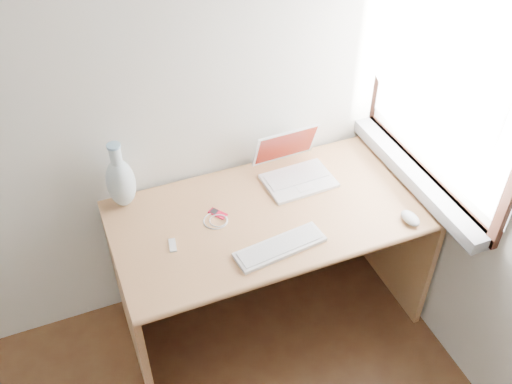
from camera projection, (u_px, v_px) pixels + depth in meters
name	position (u px, v px, depth m)	size (l,w,h in m)	color
window	(441.00, 79.00, 2.26)	(0.11, 0.99, 1.10)	white
desk	(264.00, 233.00, 2.67)	(1.39, 0.69, 0.73)	tan
laptop	(295.00, 168.00, 2.62)	(0.32, 0.27, 0.21)	white
external_keyboard	(280.00, 247.00, 2.30)	(0.39, 0.16, 0.02)	white
mouse	(410.00, 218.00, 2.41)	(0.06, 0.10, 0.04)	white
ipod	(218.00, 213.00, 2.46)	(0.08, 0.09, 0.01)	red
cable_coil	(216.00, 221.00, 2.42)	(0.11, 0.11, 0.01)	white
remote	(173.00, 245.00, 2.31)	(0.03, 0.07, 0.01)	white
vase	(121.00, 181.00, 2.42)	(0.13, 0.13, 0.32)	silver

